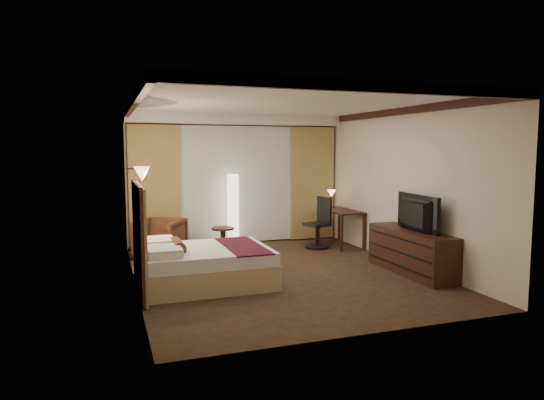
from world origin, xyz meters
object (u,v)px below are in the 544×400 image
object	(u,v)px
television	(411,209)
bed	(206,266)
office_chair	(317,223)
dresser	(411,252)
side_table	(223,240)
armchair	(160,236)
desk	(340,228)
floor_lamp	(233,210)

from	to	relation	value
television	bed	bearing A→B (deg)	87.74
office_chair	dresser	size ratio (longest dim) A/B	0.57
side_table	dresser	distance (m)	3.58
armchair	television	xyz separation A→B (m)	(3.68, -2.45, 0.64)
side_table	office_chair	bearing A→B (deg)	-7.05
bed	desk	xyz separation A→B (m)	(3.21, 1.94, 0.10)
armchair	side_table	size ratio (longest dim) A/B	1.65
floor_lamp	desk	world-z (taller)	floor_lamp
television	side_table	bearing A→B (deg)	49.32
desk	dresser	bearing A→B (deg)	-88.80
floor_lamp	dresser	world-z (taller)	floor_lamp
bed	dresser	world-z (taller)	dresser
armchair	television	bearing A→B (deg)	-1.10
side_table	television	xyz separation A→B (m)	(2.47, -2.57, 0.80)
dresser	office_chair	bearing A→B (deg)	104.55
bed	dresser	distance (m)	3.29
bed	dresser	size ratio (longest dim) A/B	1.03
armchair	office_chair	bearing A→B (deg)	30.41
office_chair	side_table	bearing A→B (deg)	155.66
dresser	bed	bearing A→B (deg)	172.34
side_table	office_chair	xyz separation A→B (m)	(1.89, -0.23, 0.28)
armchair	dresser	distance (m)	4.44
dresser	television	distance (m)	0.69
armchair	desk	xyz separation A→B (m)	(3.66, -0.07, -0.02)
armchair	office_chair	distance (m)	3.10
office_chair	television	distance (m)	2.46
bed	floor_lamp	world-z (taller)	floor_lamp
side_table	armchair	bearing A→B (deg)	-174.50
desk	side_table	bearing A→B (deg)	175.71
side_table	office_chair	size ratio (longest dim) A/B	0.47
armchair	floor_lamp	size ratio (longest dim) A/B	0.53
floor_lamp	office_chair	world-z (taller)	floor_lamp
floor_lamp	television	bearing A→B (deg)	-54.77
armchair	floor_lamp	xyz separation A→B (m)	(1.54, 0.58, 0.35)
bed	dresser	xyz separation A→B (m)	(3.26, -0.44, 0.08)
desk	dresser	distance (m)	2.38
dresser	television	size ratio (longest dim) A/B	1.53
bed	office_chair	distance (m)	3.27
armchair	dresser	world-z (taller)	armchair
side_table	television	distance (m)	3.65
bed	television	bearing A→B (deg)	-7.73
office_chair	television	world-z (taller)	television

